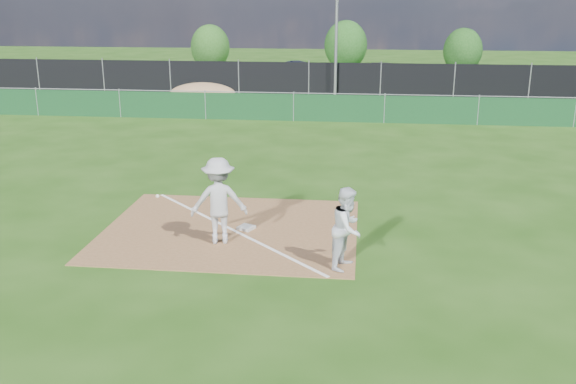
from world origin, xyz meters
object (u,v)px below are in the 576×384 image
object	(u,v)px
car_right	(389,75)
tree_left	(210,47)
first_base	(246,228)
car_left	(214,72)
play_at_first	(219,201)
tree_mid	(346,45)
runner	(348,228)
light_pole	(337,22)
tree_right	(463,51)
car_mid	(303,73)

from	to	relation	value
car_right	tree_left	size ratio (longest dim) A/B	1.48
first_base	car_left	world-z (taller)	car_left
tree_left	play_at_first	bearing A→B (deg)	-76.48
play_at_first	tree_mid	bearing A→B (deg)	87.05
first_base	runner	world-z (taller)	runner
tree_left	car_left	bearing A→B (deg)	-74.88
play_at_first	tree_left	world-z (taller)	tree_left
light_pole	first_base	bearing A→B (deg)	-93.00
runner	tree_mid	world-z (taller)	tree_mid
light_pole	car_right	xyz separation A→B (m)	(3.09, 4.04, -3.27)
play_at_first	car_right	world-z (taller)	play_at_first
first_base	car_left	xyz separation A→B (m)	(-6.76, 26.19, 0.66)
first_base	light_pole	bearing A→B (deg)	87.00
first_base	tree_right	world-z (taller)	tree_right
car_left	tree_right	size ratio (longest dim) A/B	1.29
car_left	first_base	bearing A→B (deg)	-157.10
car_left	car_right	distance (m)	10.99
first_base	tree_right	xyz separation A→B (m)	(9.57, 32.90, 1.60)
first_base	car_mid	world-z (taller)	car_mid
light_pole	car_left	distance (m)	9.68
runner	car_mid	size ratio (longest dim) A/B	0.41
light_pole	tree_right	distance (m)	14.26
tree_left	car_right	bearing A→B (deg)	-29.28
first_base	tree_left	size ratio (longest dim) A/B	0.10
car_mid	car_left	bearing A→B (deg)	78.33
tree_left	tree_right	world-z (taller)	tree_left
car_left	tree_left	bearing A→B (deg)	23.56
play_at_first	tree_mid	xyz separation A→B (m)	(1.77, 34.47, 0.89)
play_at_first	tree_mid	distance (m)	34.53
light_pole	runner	xyz separation A→B (m)	(1.31, -23.57, -3.14)
first_base	tree_left	bearing A→B (deg)	104.60
car_left	tree_mid	size ratio (longest dim) A/B	1.13
runner	tree_mid	size ratio (longest dim) A/B	0.47
first_base	tree_right	distance (m)	34.30
car_mid	tree_right	bearing A→B (deg)	-73.37
tree_left	tree_mid	distance (m)	9.91
first_base	play_at_first	bearing A→B (deg)	-116.65
light_pole	tree_mid	world-z (taller)	light_pole
tree_mid	tree_right	world-z (taller)	tree_mid
runner	first_base	bearing A→B (deg)	71.57
runner	tree_right	xyz separation A→B (m)	(7.12, 34.82, 0.80)
light_pole	car_left	xyz separation A→B (m)	(-7.89, 4.54, -3.28)
first_base	car_right	bearing A→B (deg)	80.66
car_left	car_right	world-z (taller)	car_right
tree_left	tree_mid	xyz separation A→B (m)	(9.89, 0.74, 0.16)
runner	tree_left	distance (m)	36.48
play_at_first	car_left	distance (m)	27.80
play_at_first	tree_left	xyz separation A→B (m)	(-8.11, 33.73, 0.73)
car_mid	car_right	bearing A→B (deg)	-112.75
car_mid	tree_mid	size ratio (longest dim) A/B	1.14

